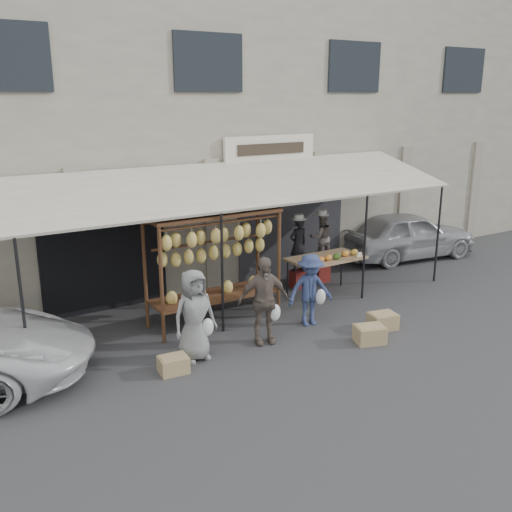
{
  "coord_description": "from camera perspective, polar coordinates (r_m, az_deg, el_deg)",
  "views": [
    {
      "loc": [
        -5.74,
        -7.76,
        4.37
      ],
      "look_at": [
        -0.11,
        1.4,
        1.3
      ],
      "focal_mm": 40.0,
      "sensor_mm": 36.0,
      "label": 1
    }
  ],
  "objects": [
    {
      "name": "banana_rack",
      "position": [
        10.89,
        -4.16,
        1.02
      ],
      "size": [
        2.6,
        0.9,
        2.24
      ],
      "color": "#402315",
      "rests_on": "ground_plane"
    },
    {
      "name": "stool_left",
      "position": [
        13.35,
        4.17,
        -2.29
      ],
      "size": [
        0.37,
        0.37,
        0.41
      ],
      "primitive_type": "cube",
      "rotation": [
        0.0,
        0.0,
        -0.33
      ],
      "color": "maroon",
      "rests_on": "ground_plane"
    },
    {
      "name": "ground_plane",
      "position": [
        10.6,
        4.53,
        -8.47
      ],
      "size": [
        90.0,
        90.0,
        0.0
      ],
      "primitive_type": "plane",
      "color": "#2D2D30"
    },
    {
      "name": "crate_near_a",
      "position": [
        10.65,
        11.3,
        -7.69
      ],
      "size": [
        0.62,
        0.54,
        0.31
      ],
      "primitive_type": "cube",
      "rotation": [
        0.0,
        0.0,
        -0.31
      ],
      "color": "tan",
      "rests_on": "ground_plane"
    },
    {
      "name": "stool_right",
      "position": [
        13.83,
        6.44,
        -1.49
      ],
      "size": [
        0.4,
        0.4,
        0.5
      ],
      "primitive_type": "cube",
      "rotation": [
        0.0,
        0.0,
        0.14
      ],
      "color": "maroon",
      "rests_on": "ground_plane"
    },
    {
      "name": "vendor_left",
      "position": [
        13.11,
        4.24,
        1.17
      ],
      "size": [
        0.46,
        0.3,
        1.26
      ],
      "primitive_type": "imported",
      "rotation": [
        0.0,
        0.0,
        3.14
      ],
      "color": "black",
      "rests_on": "stool_left"
    },
    {
      "name": "sedan",
      "position": [
        16.15,
        14.89,
        2.08
      ],
      "size": [
        4.01,
        2.06,
        1.31
      ],
      "primitive_type": "imported",
      "rotation": [
        0.0,
        0.0,
        1.43
      ],
      "color": "#A4A4A9",
      "rests_on": "ground_plane"
    },
    {
      "name": "produce_table",
      "position": [
        12.62,
        7.14,
        -0.29
      ],
      "size": [
        1.7,
        0.9,
        1.04
      ],
      "color": "#9E8660",
      "rests_on": "ground_plane"
    },
    {
      "name": "shophouse",
      "position": [
        15.39,
        -9.89,
        13.01
      ],
      "size": [
        24.0,
        6.15,
        7.3
      ],
      "color": "#AAA18B",
      "rests_on": "ground_plane"
    },
    {
      "name": "awning",
      "position": [
        11.71,
        -1.77,
        7.1
      ],
      "size": [
        10.0,
        2.35,
        2.92
      ],
      "color": "beige",
      "rests_on": "ground_plane"
    },
    {
      "name": "customer_right",
      "position": [
        11.07,
        5.44,
        -3.41
      ],
      "size": [
        1.01,
        0.69,
        1.43
      ],
      "primitive_type": "imported",
      "rotation": [
        0.0,
        0.0,
        -0.19
      ],
      "color": "navy",
      "rests_on": "ground_plane"
    },
    {
      "name": "customer_mid",
      "position": [
        10.21,
        0.73,
        -4.47
      ],
      "size": [
        1.01,
        0.6,
        1.62
      ],
      "primitive_type": "imported",
      "rotation": [
        0.0,
        0.0,
        -0.23
      ],
      "color": "#695A50",
      "rests_on": "ground_plane"
    },
    {
      "name": "vendor_right",
      "position": [
        13.61,
        6.55,
        1.87
      ],
      "size": [
        0.66,
        0.57,
        1.17
      ],
      "primitive_type": "imported",
      "rotation": [
        0.0,
        0.0,
        2.89
      ],
      "color": "slate",
      "rests_on": "stool_right"
    },
    {
      "name": "crate_near_b",
      "position": [
        11.3,
        12.55,
        -6.37
      ],
      "size": [
        0.58,
        0.48,
        0.31
      ],
      "primitive_type": "cube",
      "rotation": [
        0.0,
        0.0,
        -0.2
      ],
      "color": "tan",
      "rests_on": "ground_plane"
    },
    {
      "name": "crate_far",
      "position": [
        9.5,
        -8.26,
        -10.7
      ],
      "size": [
        0.49,
        0.39,
        0.28
      ],
      "primitive_type": "cube",
      "rotation": [
        0.0,
        0.0,
        -0.09
      ],
      "color": "tan",
      "rests_on": "ground_plane"
    },
    {
      "name": "customer_left",
      "position": [
        9.65,
        -6.2,
        -5.92
      ],
      "size": [
        0.81,
        0.56,
        1.59
      ],
      "primitive_type": "imported",
      "rotation": [
        0.0,
        0.0,
        0.07
      ],
      "color": "gray",
      "rests_on": "ground_plane"
    }
  ]
}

